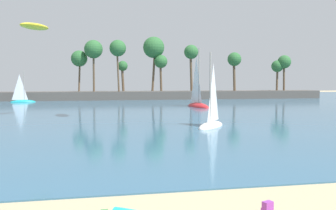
{
  "coord_description": "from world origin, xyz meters",
  "views": [
    {
      "loc": [
        -2.4,
        -6.61,
        4.01
      ],
      "look_at": [
        1.32,
        12.05,
        2.76
      ],
      "focal_mm": 39.42,
      "sensor_mm": 36.0,
      "label": 1
    }
  ],
  "objects_px": {
    "sailboat_near_shore": "(211,120)",
    "sailboat_mid_bay": "(22,99)",
    "sailboat_toward_headland": "(198,101)",
    "backpack_near_kite": "(267,209)",
    "kite_aloft_drifting_left": "(35,27)"
  },
  "relations": [
    {
      "from": "backpack_near_kite",
      "to": "kite_aloft_drifting_left",
      "type": "distance_m",
      "value": 35.52
    },
    {
      "from": "sailboat_mid_bay",
      "to": "sailboat_toward_headland",
      "type": "bearing_deg",
      "value": -32.6
    },
    {
      "from": "backpack_near_kite",
      "to": "sailboat_near_shore",
      "type": "bearing_deg",
      "value": 76.56
    },
    {
      "from": "sailboat_toward_headland",
      "to": "kite_aloft_drifting_left",
      "type": "height_order",
      "value": "kite_aloft_drifting_left"
    },
    {
      "from": "sailboat_mid_bay",
      "to": "sailboat_toward_headland",
      "type": "relative_size",
      "value": 0.68
    },
    {
      "from": "sailboat_near_shore",
      "to": "sailboat_toward_headland",
      "type": "height_order",
      "value": "sailboat_toward_headland"
    },
    {
      "from": "sailboat_mid_bay",
      "to": "sailboat_toward_headland",
      "type": "height_order",
      "value": "sailboat_toward_headland"
    },
    {
      "from": "sailboat_mid_bay",
      "to": "sailboat_toward_headland",
      "type": "distance_m",
      "value": 33.84
    },
    {
      "from": "sailboat_near_shore",
      "to": "kite_aloft_drifting_left",
      "type": "bearing_deg",
      "value": 143.24
    },
    {
      "from": "sailboat_near_shore",
      "to": "sailboat_toward_headland",
      "type": "relative_size",
      "value": 0.72
    },
    {
      "from": "kite_aloft_drifting_left",
      "to": "sailboat_toward_headland",
      "type": "bearing_deg",
      "value": -26.08
    },
    {
      "from": "sailboat_mid_bay",
      "to": "kite_aloft_drifting_left",
      "type": "distance_m",
      "value": 32.04
    },
    {
      "from": "sailboat_near_shore",
      "to": "sailboat_mid_bay",
      "type": "height_order",
      "value": "sailboat_near_shore"
    },
    {
      "from": "backpack_near_kite",
      "to": "sailboat_toward_headland",
      "type": "relative_size",
      "value": 0.05
    },
    {
      "from": "backpack_near_kite",
      "to": "sailboat_toward_headland",
      "type": "height_order",
      "value": "sailboat_toward_headland"
    }
  ]
}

